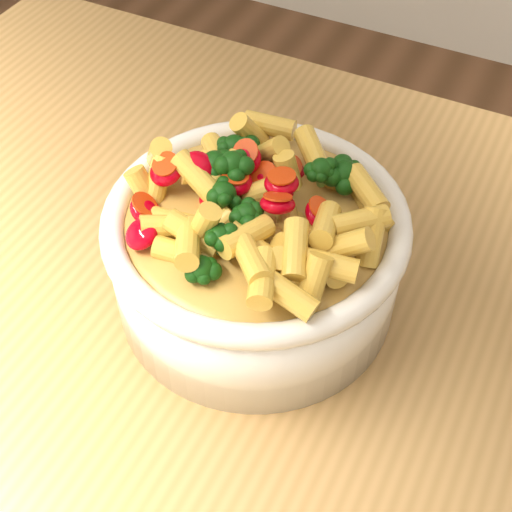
% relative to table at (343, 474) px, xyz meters
% --- Properties ---
extents(table, '(1.20, 0.80, 0.90)m').
position_rel_table_xyz_m(table, '(0.00, 0.00, 0.00)').
color(table, '#B1834B').
rests_on(table, ground).
extents(serving_bowl, '(0.23, 0.23, 0.10)m').
position_rel_table_xyz_m(serving_bowl, '(-0.11, 0.06, 0.15)').
color(serving_bowl, white).
rests_on(serving_bowl, table).
extents(pasta_salad, '(0.18, 0.18, 0.04)m').
position_rel_table_xyz_m(pasta_salad, '(-0.11, 0.06, 0.21)').
color(pasta_salad, '#F1C94C').
rests_on(pasta_salad, serving_bowl).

